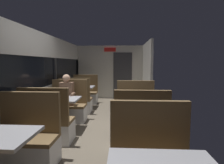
% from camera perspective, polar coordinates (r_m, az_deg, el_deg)
% --- Properties ---
extents(ground_plane, '(3.30, 9.20, 0.02)m').
position_cam_1_polar(ground_plane, '(4.41, -4.46, -15.01)').
color(ground_plane, '#665B4C').
extents(carriage_window_panel_left, '(0.09, 8.48, 2.30)m').
position_cam_1_polar(carriage_window_panel_left, '(4.58, -22.87, -0.26)').
color(carriage_window_panel_left, beige).
rests_on(carriage_window_panel_left, ground_plane).
extents(carriage_end_bulkhead, '(2.90, 0.11, 2.30)m').
position_cam_1_polar(carriage_end_bulkhead, '(8.31, -0.17, 2.88)').
color(carriage_end_bulkhead, beige).
rests_on(carriage_end_bulkhead, ground_plane).
extents(carriage_aisle_panel_right, '(0.08, 2.40, 2.30)m').
position_cam_1_polar(carriage_aisle_panel_right, '(7.15, 10.43, 2.43)').
color(carriage_aisle_panel_right, beige).
rests_on(carriage_aisle_panel_right, ground_plane).
extents(bench_near_window_facing_entry, '(0.95, 0.50, 1.10)m').
position_cam_1_polar(bench_near_window_facing_entry, '(3.30, -24.38, -16.51)').
color(bench_near_window_facing_entry, silver).
rests_on(bench_near_window_facing_entry, ground_plane).
extents(dining_table_mid_window, '(0.90, 0.70, 0.74)m').
position_cam_1_polar(dining_table_mid_window, '(4.56, -15.56, -6.00)').
color(dining_table_mid_window, '#9E9EA3').
rests_on(dining_table_mid_window, ground_plane).
extents(bench_mid_window_facing_end, '(0.95, 0.50, 1.10)m').
position_cam_1_polar(bench_mid_window_facing_end, '(4.01, -18.76, -12.34)').
color(bench_mid_window_facing_end, silver).
rests_on(bench_mid_window_facing_end, ground_plane).
extents(bench_mid_window_facing_entry, '(0.95, 0.50, 1.10)m').
position_cam_1_polar(bench_mid_window_facing_entry, '(5.28, -12.99, -7.81)').
color(bench_mid_window_facing_entry, silver).
rests_on(bench_mid_window_facing_entry, ground_plane).
extents(dining_table_far_window, '(0.90, 0.70, 0.74)m').
position_cam_1_polar(dining_table_far_window, '(6.67, -9.37, -2.19)').
color(dining_table_far_window, '#9E9EA3').
rests_on(dining_table_far_window, ground_plane).
extents(bench_far_window_facing_end, '(0.95, 0.50, 1.10)m').
position_cam_1_polar(bench_far_window_facing_end, '(6.05, -10.78, -6.02)').
color(bench_far_window_facing_end, silver).
rests_on(bench_far_window_facing_end, ground_plane).
extents(bench_far_window_facing_entry, '(0.95, 0.50, 1.10)m').
position_cam_1_polar(bench_far_window_facing_entry, '(7.39, -8.13, -3.84)').
color(bench_far_window_facing_entry, silver).
rests_on(bench_far_window_facing_entry, ground_plane).
extents(dining_table_rear_aisle, '(0.90, 0.70, 0.74)m').
position_cam_1_polar(dining_table_rear_aisle, '(4.13, 7.82, -7.05)').
color(dining_table_rear_aisle, '#9E9EA3').
rests_on(dining_table_rear_aisle, ground_plane).
extents(bench_rear_aisle_facing_end, '(0.95, 0.50, 1.10)m').
position_cam_1_polar(bench_rear_aisle_facing_end, '(3.55, 8.64, -14.45)').
color(bench_rear_aisle_facing_end, silver).
rests_on(bench_rear_aisle_facing_end, ground_plane).
extents(bench_rear_aisle_facing_entry, '(0.95, 0.50, 1.10)m').
position_cam_1_polar(bench_rear_aisle_facing_entry, '(4.89, 7.14, -8.80)').
color(bench_rear_aisle_facing_entry, silver).
rests_on(bench_rear_aisle_facing_entry, ground_plane).
extents(seated_passenger, '(0.47, 0.55, 1.26)m').
position_cam_1_polar(seated_passenger, '(5.16, -13.27, -5.74)').
color(seated_passenger, '#26262D').
rests_on(seated_passenger, ground_plane).
extents(coffee_cup_primary, '(0.07, 0.07, 0.09)m').
position_cam_1_polar(coffee_cup_primary, '(4.66, -16.79, -3.97)').
color(coffee_cup_primary, white).
rests_on(coffee_cup_primary, dining_table_mid_window).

